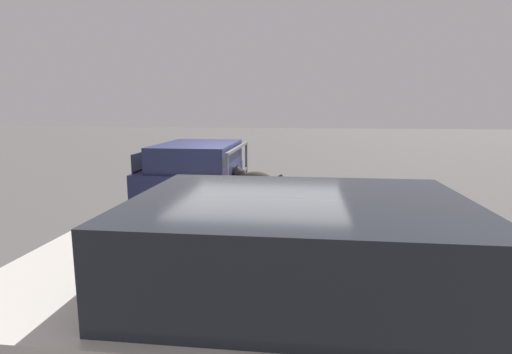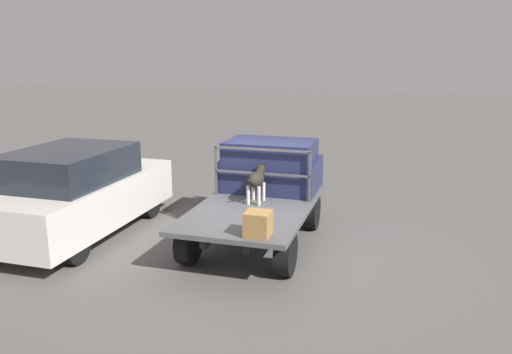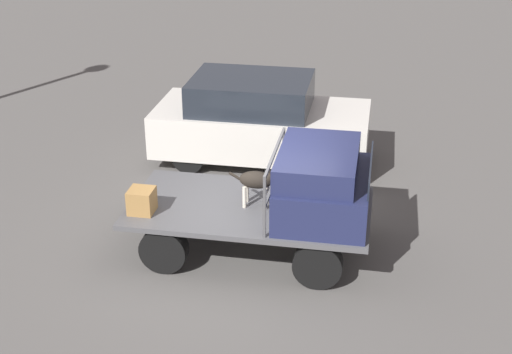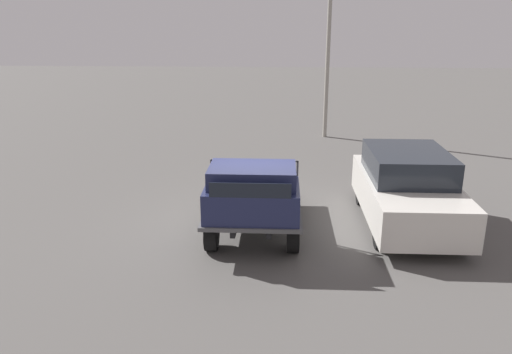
# 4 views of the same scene
# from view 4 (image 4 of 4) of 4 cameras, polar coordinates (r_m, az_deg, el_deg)

# --- Properties ---
(ground_plane) EXTENTS (80.00, 80.00, 0.00)m
(ground_plane) POSITION_cam_4_polar(r_m,az_deg,el_deg) (11.19, -0.09, -5.88)
(ground_plane) COLOR #514F4C
(flatbed_truck) EXTENTS (3.62, 1.95, 0.76)m
(flatbed_truck) POSITION_cam_4_polar(r_m,az_deg,el_deg) (10.98, -0.09, -3.22)
(flatbed_truck) COLOR black
(flatbed_truck) RESTS_ON ground
(truck_cab) EXTENTS (1.32, 1.83, 0.98)m
(truck_cab) POSITION_cam_4_polar(r_m,az_deg,el_deg) (9.74, -0.43, -1.77)
(truck_cab) COLOR #1E2347
(truck_cab) RESTS_ON flatbed_truck
(truck_headboard) EXTENTS (0.04, 1.83, 0.93)m
(truck_headboard) POSITION_cam_4_polar(r_m,az_deg,el_deg) (10.36, -0.21, 0.29)
(truck_headboard) COLOR #4C4C4F
(truck_headboard) RESTS_ON flatbed_truck
(dog) EXTENTS (0.84, 0.26, 0.67)m
(dog) POSITION_cam_4_polar(r_m,az_deg,el_deg) (10.64, -0.01, -0.35)
(dog) COLOR beige
(dog) RESTS_ON flatbed_truck
(cargo_crate) EXTENTS (0.37, 0.37, 0.37)m
(cargo_crate) POSITION_cam_4_polar(r_m,az_deg,el_deg) (12.33, -1.97, 1.03)
(cargo_crate) COLOR olive
(cargo_crate) RESTS_ON flatbed_truck
(parked_sedan) EXTENTS (4.09, 1.88, 1.68)m
(parked_sedan) POSITION_cam_4_polar(r_m,az_deg,el_deg) (11.65, 16.87, -1.29)
(parked_sedan) COLOR black
(parked_sedan) RESTS_ON ground
(light_pole_near) EXTENTS (0.53, 0.53, 6.77)m
(light_pole_near) POSITION_cam_4_polar(r_m,az_deg,el_deg) (19.63, 8.42, 18.28)
(light_pole_near) COLOR gray
(light_pole_near) RESTS_ON ground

